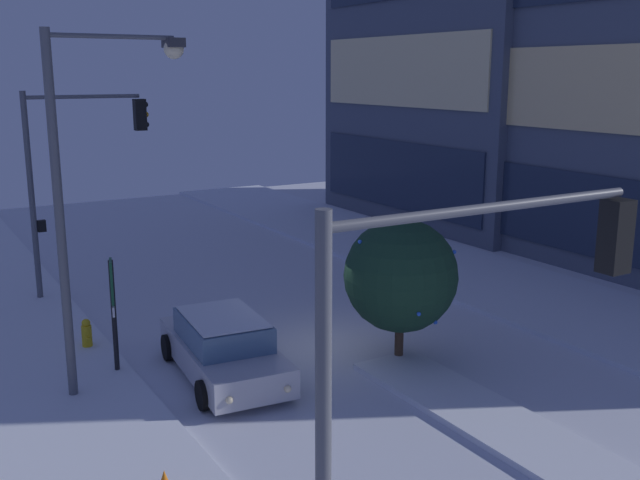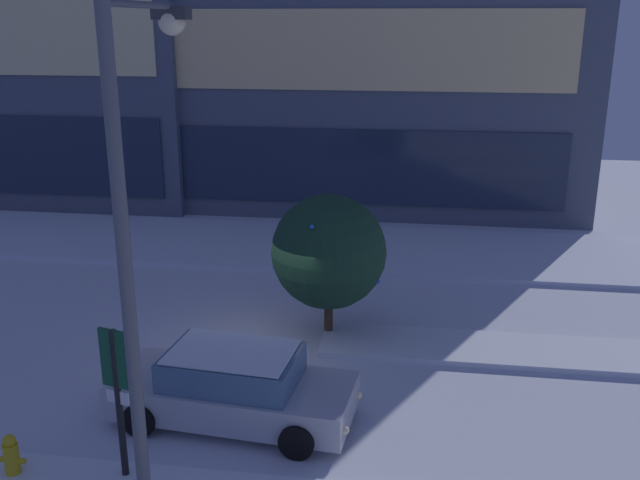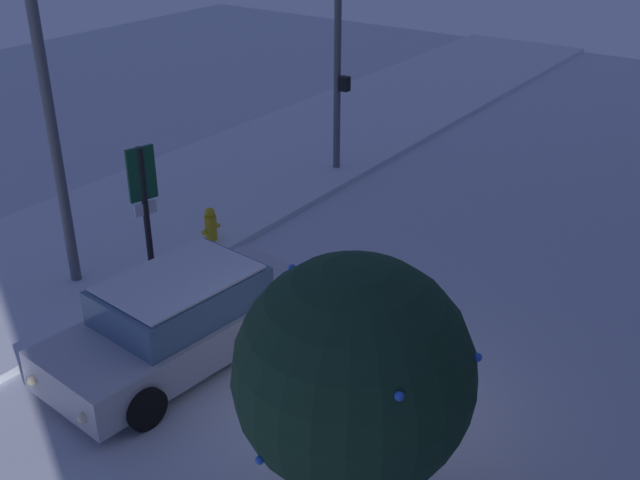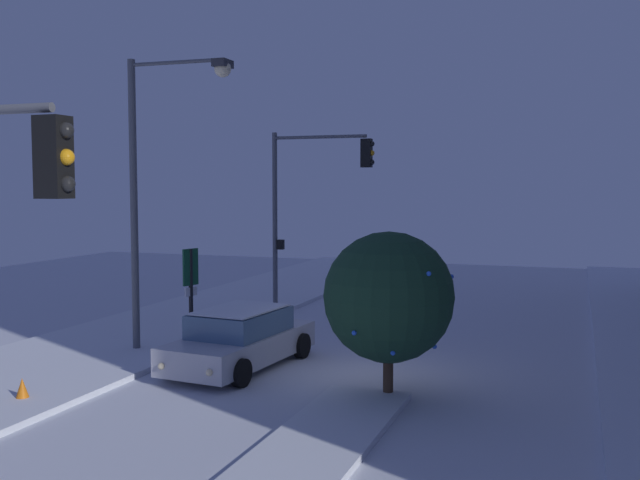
% 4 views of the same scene
% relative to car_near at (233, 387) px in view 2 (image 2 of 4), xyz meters
% --- Properties ---
extents(ground, '(52.00, 52.00, 0.00)m').
position_rel_car_near_xyz_m(ground, '(-0.05, 3.30, -0.71)').
color(ground, silver).
extents(curb_strip_far, '(52.00, 5.20, 0.14)m').
position_rel_car_near_xyz_m(curb_strip_far, '(-0.05, 11.03, -0.64)').
color(curb_strip_far, silver).
rests_on(curb_strip_far, ground).
extents(median_strip, '(9.00, 1.80, 0.14)m').
position_rel_car_near_xyz_m(median_strip, '(5.74, 3.75, -0.64)').
color(median_strip, silver).
rests_on(median_strip, ground).
extents(office_tower_secondary, '(13.02, 11.90, 14.17)m').
position_rel_car_near_xyz_m(office_tower_secondary, '(-12.42, 20.10, 6.37)').
color(office_tower_secondary, '#4C5466').
rests_on(office_tower_secondary, ground).
extents(car_near, '(4.92, 2.47, 1.49)m').
position_rel_car_near_xyz_m(car_near, '(0.00, 0.00, 0.00)').
color(car_near, '#B7B7C1').
rests_on(car_near, ground).
extents(street_lamp_arched, '(0.56, 2.99, 7.92)m').
position_rel_car_near_xyz_m(street_lamp_arched, '(-0.50, -2.59, 4.43)').
color(street_lamp_arched, '#565960').
rests_on(street_lamp_arched, ground).
extents(fire_hydrant, '(0.48, 0.26, 0.87)m').
position_rel_car_near_xyz_m(fire_hydrant, '(-3.26, -2.41, -0.29)').
color(fire_hydrant, gold).
rests_on(fire_hydrant, ground).
extents(parking_info_sign, '(0.55, 0.20, 2.83)m').
position_rel_car_near_xyz_m(parking_info_sign, '(-1.34, -2.17, 1.10)').
color(parking_info_sign, black).
rests_on(parking_info_sign, ground).
extents(decorated_tree_median, '(2.80, 2.80, 3.60)m').
position_rel_car_near_xyz_m(decorated_tree_median, '(1.33, 4.16, 1.48)').
color(decorated_tree_median, '#473323').
rests_on(decorated_tree_median, ground).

